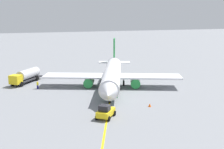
# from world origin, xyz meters

# --- Properties ---
(ground_plane) EXTENTS (400.00, 400.00, 0.00)m
(ground_plane) POSITION_xyz_m (0.00, 0.00, 0.00)
(ground_plane) COLOR slate
(airplane) EXTENTS (32.64, 30.37, 9.76)m
(airplane) POSITION_xyz_m (-0.46, 0.18, 2.70)
(airplane) COLOR white
(airplane) RESTS_ON ground
(fuel_tanker) EXTENTS (9.35, 7.98, 3.15)m
(fuel_tanker) POSITION_xyz_m (-10.89, -17.98, 1.72)
(fuel_tanker) COLOR #2D2D33
(fuel_tanker) RESTS_ON ground
(pushback_tug) EXTENTS (4.09, 3.92, 2.20)m
(pushback_tug) POSITION_xyz_m (17.10, -6.89, 1.01)
(pushback_tug) COLOR yellow
(pushback_tug) RESTS_ON ground
(refueling_worker) EXTENTS (0.54, 0.39, 1.71)m
(refueling_worker) POSITION_xyz_m (-4.40, -15.79, 0.82)
(refueling_worker) COLOR navy
(refueling_worker) RESTS_ON ground
(safety_cone_nose) EXTENTS (0.55, 0.55, 0.61)m
(safety_cone_nose) POSITION_xyz_m (14.48, 2.15, 0.30)
(safety_cone_nose) COLOR #F2590F
(safety_cone_nose) RESTS_ON ground
(taxi_line_marking) EXTENTS (69.86, 27.26, 0.01)m
(taxi_line_marking) POSITION_xyz_m (0.00, 0.00, 0.01)
(taxi_line_marking) COLOR yellow
(taxi_line_marking) RESTS_ON ground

